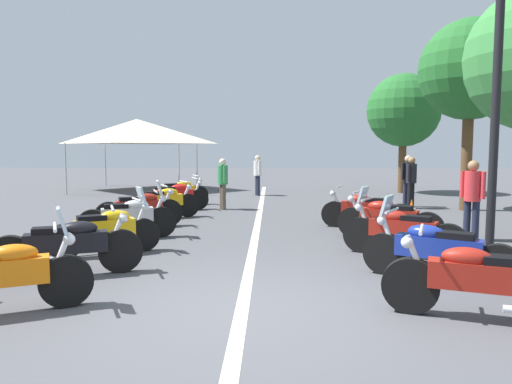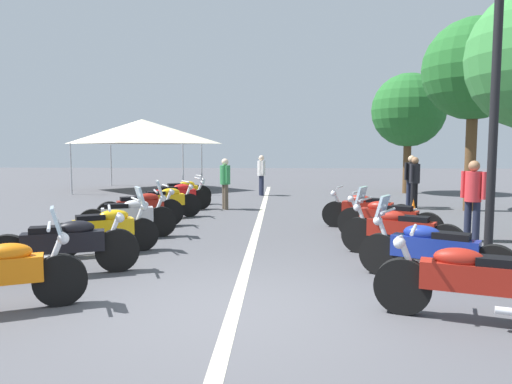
{
  "view_description": "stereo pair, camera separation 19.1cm",
  "coord_description": "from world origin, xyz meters",
  "px_view_note": "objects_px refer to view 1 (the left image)",
  "views": [
    {
      "loc": [
        -5.36,
        -0.34,
        1.89
      ],
      "look_at": [
        5.22,
        0.0,
        0.92
      ],
      "focal_mm": 33.3,
      "sensor_mm": 36.0,
      "label": 1
    },
    {
      "loc": [
        -5.36,
        -0.53,
        1.89
      ],
      "look_at": [
        5.22,
        0.0,
        0.92
      ],
      "focal_mm": 33.3,
      "sensor_mm": 36.0,
      "label": 2
    }
  ],
  "objects_px": {
    "motorcycle_right_row_3": "(388,218)",
    "bystander_3": "(408,177)",
    "motorcycle_left_row_3": "(129,217)",
    "bystander_4": "(258,172)",
    "motorcycle_left_row_7": "(179,192)",
    "bystander_2": "(411,178)",
    "motorcycle_right_row_0": "(482,280)",
    "motorcycle_right_row_1": "(436,249)",
    "motorcycle_right_row_2": "(401,230)",
    "motorcycle_right_row_4": "(366,210)",
    "roadside_tree_0": "(470,71)",
    "bystander_0": "(472,194)",
    "street_lamp_twin_globe": "(499,44)",
    "traffic_cone_1": "(411,211)",
    "event_tent": "(137,131)",
    "motorcycle_left_row_6": "(174,196)",
    "bystander_1": "(223,180)",
    "motorcycle_left_row_1": "(68,246)",
    "motorcycle_left_row_4": "(140,209)",
    "roadside_tree_2": "(404,111)",
    "motorcycle_left_row_5": "(163,202)",
    "motorcycle_left_row_2": "(107,229)",
    "motorcycle_left_row_0": "(0,275)"
  },
  "relations": [
    {
      "from": "street_lamp_twin_globe",
      "to": "roadside_tree_0",
      "type": "relative_size",
      "value": 0.92
    },
    {
      "from": "motorcycle_right_row_3",
      "to": "bystander_4",
      "type": "distance_m",
      "value": 9.76
    },
    {
      "from": "roadside_tree_0",
      "to": "street_lamp_twin_globe",
      "type": "bearing_deg",
      "value": 161.18
    },
    {
      "from": "motorcycle_right_row_3",
      "to": "bystander_3",
      "type": "xyz_separation_m",
      "value": [
        5.73,
        -2.02,
        0.52
      ]
    },
    {
      "from": "motorcycle_left_row_0",
      "to": "street_lamp_twin_globe",
      "type": "distance_m",
      "value": 7.91
    },
    {
      "from": "motorcycle_right_row_2",
      "to": "motorcycle_left_row_6",
      "type": "bearing_deg",
      "value": -20.05
    },
    {
      "from": "motorcycle_left_row_6",
      "to": "bystander_2",
      "type": "xyz_separation_m",
      "value": [
        0.79,
        -7.34,
        0.49
      ]
    },
    {
      "from": "motorcycle_left_row_3",
      "to": "bystander_4",
      "type": "distance_m",
      "value": 9.6
    },
    {
      "from": "motorcycle_left_row_1",
      "to": "street_lamp_twin_globe",
      "type": "relative_size",
      "value": 0.4
    },
    {
      "from": "motorcycle_left_row_4",
      "to": "motorcycle_right_row_0",
      "type": "distance_m",
      "value": 8.06
    },
    {
      "from": "motorcycle_right_row_3",
      "to": "roadside_tree_0",
      "type": "height_order",
      "value": "roadside_tree_0"
    },
    {
      "from": "motorcycle_right_row_3",
      "to": "bystander_4",
      "type": "bearing_deg",
      "value": -43.79
    },
    {
      "from": "motorcycle_right_row_4",
      "to": "street_lamp_twin_globe",
      "type": "relative_size",
      "value": 0.39
    },
    {
      "from": "traffic_cone_1",
      "to": "bystander_0",
      "type": "distance_m",
      "value": 2.49
    },
    {
      "from": "bystander_1",
      "to": "traffic_cone_1",
      "type": "bearing_deg",
      "value": -49.01
    },
    {
      "from": "motorcycle_right_row_2",
      "to": "bystander_0",
      "type": "distance_m",
      "value": 2.45
    },
    {
      "from": "motorcycle_left_row_6",
      "to": "motorcycle_left_row_1",
      "type": "bearing_deg",
      "value": -115.59
    },
    {
      "from": "motorcycle_left_row_6",
      "to": "bystander_1",
      "type": "xyz_separation_m",
      "value": [
        0.35,
        -1.44,
        0.46
      ]
    },
    {
      "from": "event_tent",
      "to": "bystander_3",
      "type": "bearing_deg",
      "value": -119.36
    },
    {
      "from": "street_lamp_twin_globe",
      "to": "bystander_4",
      "type": "xyz_separation_m",
      "value": [
        11.06,
        4.2,
        -2.62
      ]
    },
    {
      "from": "bystander_4",
      "to": "motorcycle_right_row_4",
      "type": "bearing_deg",
      "value": 90.39
    },
    {
      "from": "bystander_1",
      "to": "bystander_3",
      "type": "xyz_separation_m",
      "value": [
        0.85,
        -5.91,
        0.06
      ]
    },
    {
      "from": "motorcycle_right_row_3",
      "to": "roadside_tree_2",
      "type": "xyz_separation_m",
      "value": [
        10.6,
        -3.16,
        3.0
      ]
    },
    {
      "from": "traffic_cone_1",
      "to": "event_tent",
      "type": "height_order",
      "value": "event_tent"
    },
    {
      "from": "bystander_0",
      "to": "motorcycle_right_row_2",
      "type": "bearing_deg",
      "value": -0.21
    },
    {
      "from": "roadside_tree_2",
      "to": "motorcycle_left_row_7",
      "type": "bearing_deg",
      "value": 118.82
    },
    {
      "from": "motorcycle_left_row_5",
      "to": "roadside_tree_2",
      "type": "relative_size",
      "value": 0.37
    },
    {
      "from": "motorcycle_right_row_4",
      "to": "event_tent",
      "type": "bearing_deg",
      "value": -31.35
    },
    {
      "from": "motorcycle_left_row_3",
      "to": "motorcycle_left_row_6",
      "type": "distance_m",
      "value": 4.5
    },
    {
      "from": "roadside_tree_0",
      "to": "event_tent",
      "type": "bearing_deg",
      "value": 60.87
    },
    {
      "from": "bystander_0",
      "to": "roadside_tree_0",
      "type": "height_order",
      "value": "roadside_tree_0"
    },
    {
      "from": "motorcycle_right_row_0",
      "to": "motorcycle_right_row_4",
      "type": "height_order",
      "value": "motorcycle_right_row_0"
    },
    {
      "from": "motorcycle_right_row_4",
      "to": "motorcycle_left_row_4",
      "type": "bearing_deg",
      "value": 20.15
    },
    {
      "from": "motorcycle_left_row_5",
      "to": "motorcycle_right_row_2",
      "type": "bearing_deg",
      "value": -69.21
    },
    {
      "from": "motorcycle_left_row_3",
      "to": "motorcycle_right_row_3",
      "type": "bearing_deg",
      "value": -20.17
    },
    {
      "from": "motorcycle_right_row_1",
      "to": "motorcycle_left_row_2",
      "type": "bearing_deg",
      "value": 13.91
    },
    {
      "from": "motorcycle_left_row_7",
      "to": "motorcycle_right_row_4",
      "type": "xyz_separation_m",
      "value": [
        -4.42,
        -5.27,
        -0.0
      ]
    },
    {
      "from": "motorcycle_left_row_7",
      "to": "traffic_cone_1",
      "type": "height_order",
      "value": "motorcycle_left_row_7"
    },
    {
      "from": "motorcycle_left_row_1",
      "to": "motorcycle_left_row_4",
      "type": "bearing_deg",
      "value": 70.53
    },
    {
      "from": "motorcycle_right_row_4",
      "to": "traffic_cone_1",
      "type": "xyz_separation_m",
      "value": [
        0.96,
        -1.35,
        -0.16
      ]
    },
    {
      "from": "motorcycle_right_row_2",
      "to": "bystander_1",
      "type": "height_order",
      "value": "bystander_1"
    },
    {
      "from": "motorcycle_left_row_4",
      "to": "motorcycle_left_row_5",
      "type": "height_order",
      "value": "motorcycle_left_row_4"
    },
    {
      "from": "motorcycle_left_row_7",
      "to": "bystander_2",
      "type": "height_order",
      "value": "bystander_2"
    },
    {
      "from": "motorcycle_left_row_2",
      "to": "roadside_tree_0",
      "type": "distance_m",
      "value": 11.55
    },
    {
      "from": "bystander_2",
      "to": "roadside_tree_2",
      "type": "relative_size",
      "value": 0.32
    },
    {
      "from": "motorcycle_left_row_5",
      "to": "motorcycle_right_row_1",
      "type": "xyz_separation_m",
      "value": [
        -5.9,
        -5.26,
        0.01
      ]
    },
    {
      "from": "motorcycle_right_row_4",
      "to": "motorcycle_left_row_6",
      "type": "bearing_deg",
      "value": -11.17
    },
    {
      "from": "motorcycle_right_row_2",
      "to": "motorcycle_right_row_4",
      "type": "distance_m",
      "value": 2.92
    },
    {
      "from": "motorcycle_right_row_0",
      "to": "motorcycle_right_row_1",
      "type": "distance_m",
      "value": 1.59
    },
    {
      "from": "traffic_cone_1",
      "to": "bystander_4",
      "type": "relative_size",
      "value": 0.38
    }
  ]
}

